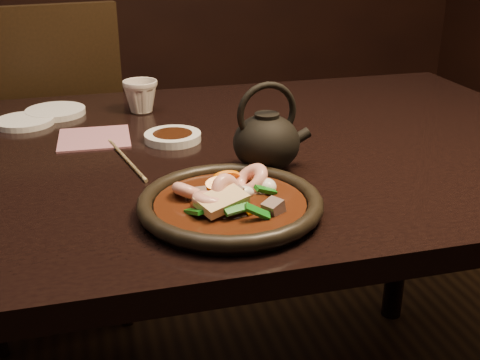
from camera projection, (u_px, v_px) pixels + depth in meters
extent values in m
cube|color=black|center=(174.00, 161.00, 1.11)|extent=(1.60, 0.90, 0.04)
cylinder|color=black|center=(403.00, 213.00, 1.76)|extent=(0.06, 0.06, 0.71)
cube|color=black|center=(40.00, 172.00, 1.76)|extent=(0.52, 0.52, 0.04)
cylinder|color=black|center=(97.00, 211.00, 2.08)|extent=(0.04, 0.04, 0.44)
cylinder|color=black|center=(122.00, 260.00, 1.77)|extent=(0.04, 0.04, 0.44)
cube|color=black|center=(36.00, 104.00, 1.49)|extent=(0.43, 0.10, 0.47)
cylinder|color=black|center=(230.00, 210.00, 0.86)|extent=(0.25, 0.25, 0.01)
torus|color=black|center=(230.00, 202.00, 0.86)|extent=(0.27, 0.27, 0.02)
cylinder|color=#37170A|center=(230.00, 205.00, 0.86)|extent=(0.22, 0.22, 0.01)
ellipsoid|color=#37170A|center=(230.00, 205.00, 0.86)|extent=(0.12, 0.11, 0.03)
torus|color=#F7B49C|center=(190.00, 193.00, 0.88)|extent=(0.08, 0.08, 0.05)
torus|color=#F7B49C|center=(250.00, 181.00, 0.91)|extent=(0.07, 0.07, 0.05)
torus|color=#F7B49C|center=(227.00, 195.00, 0.85)|extent=(0.07, 0.06, 0.06)
torus|color=#F7B49C|center=(213.00, 201.00, 0.83)|extent=(0.07, 0.07, 0.03)
cube|color=gray|center=(233.00, 194.00, 0.85)|extent=(0.03, 0.03, 0.03)
cube|color=gray|center=(260.00, 189.00, 0.90)|extent=(0.03, 0.04, 0.03)
cube|color=gray|center=(273.00, 208.00, 0.83)|extent=(0.04, 0.03, 0.03)
cube|color=gray|center=(199.00, 196.00, 0.87)|extent=(0.03, 0.03, 0.02)
cube|color=gray|center=(231.00, 197.00, 0.86)|extent=(0.04, 0.03, 0.03)
cylinder|color=orange|center=(240.00, 203.00, 0.85)|extent=(0.05, 0.05, 0.03)
cylinder|color=orange|center=(226.00, 177.00, 0.91)|extent=(0.04, 0.02, 0.04)
cylinder|color=orange|center=(243.00, 208.00, 0.83)|extent=(0.04, 0.05, 0.04)
cylinder|color=orange|center=(218.00, 184.00, 0.89)|extent=(0.05, 0.04, 0.03)
cube|color=#156F17|center=(225.00, 196.00, 0.86)|extent=(0.02, 0.04, 0.01)
cube|color=#156F17|center=(266.00, 190.00, 0.87)|extent=(0.04, 0.02, 0.02)
cube|color=#156F17|center=(257.00, 212.00, 0.80)|extent=(0.04, 0.01, 0.03)
cube|color=#156F17|center=(191.00, 191.00, 0.89)|extent=(0.01, 0.04, 0.02)
cube|color=#156F17|center=(194.00, 212.00, 0.82)|extent=(0.02, 0.04, 0.02)
cube|color=#156F17|center=(237.00, 209.00, 0.81)|extent=(0.04, 0.02, 0.01)
ellipsoid|color=white|center=(240.00, 205.00, 0.84)|extent=(0.03, 0.03, 0.02)
ellipsoid|color=white|center=(243.00, 193.00, 0.86)|extent=(0.03, 0.02, 0.02)
ellipsoid|color=white|center=(267.00, 187.00, 0.90)|extent=(0.03, 0.03, 0.03)
ellipsoid|color=white|center=(231.00, 197.00, 0.87)|extent=(0.04, 0.03, 0.03)
ellipsoid|color=white|center=(215.00, 200.00, 0.85)|extent=(0.04, 0.02, 0.03)
ellipsoid|color=white|center=(211.00, 206.00, 0.84)|extent=(0.03, 0.04, 0.02)
cube|color=#FED898|center=(222.00, 201.00, 0.82)|extent=(0.08, 0.07, 0.03)
cylinder|color=white|center=(173.00, 137.00, 1.15)|extent=(0.11, 0.11, 0.02)
cylinder|color=white|center=(24.00, 122.00, 1.25)|extent=(0.12, 0.12, 0.01)
cylinder|color=white|center=(56.00, 112.00, 1.31)|extent=(0.13, 0.13, 0.01)
imported|color=beige|center=(141.00, 95.00, 1.32)|extent=(0.09, 0.08, 0.08)
cylinder|color=tan|center=(127.00, 160.00, 1.05)|extent=(0.05, 0.21, 0.01)
cylinder|color=tan|center=(125.00, 158.00, 1.06)|extent=(0.05, 0.21, 0.01)
cube|color=#A1636F|center=(94.00, 138.00, 1.16)|extent=(0.14, 0.14, 0.00)
ellipsoid|color=black|center=(266.00, 143.00, 0.99)|extent=(0.11, 0.11, 0.09)
cylinder|color=black|center=(267.00, 118.00, 0.98)|extent=(0.04, 0.04, 0.02)
cylinder|color=black|center=(297.00, 139.00, 1.01)|extent=(0.05, 0.02, 0.04)
torus|color=black|center=(267.00, 113.00, 0.97)|extent=(0.10, 0.02, 0.10)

